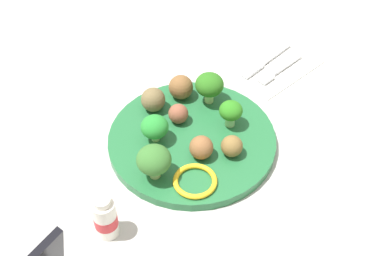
{
  "coord_description": "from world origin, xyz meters",
  "views": [
    {
      "loc": [
        0.4,
        0.41,
        0.61
      ],
      "look_at": [
        0.0,
        0.0,
        0.04
      ],
      "focal_mm": 46.6,
      "sensor_mm": 36.0,
      "label": 1
    }
  ],
  "objects_px": {
    "knife": "(264,61)",
    "broccoli_floret_near_rim": "(231,112)",
    "broccoli_floret_mid_left": "(209,85)",
    "fork": "(278,70)",
    "yogurt_bottle": "(105,218)",
    "plate": "(192,140)",
    "meatball_mid_left": "(154,99)",
    "meatball_front_right": "(181,87)",
    "meatball_mid_right": "(178,114)",
    "napkin": "(273,66)",
    "meatball_far_rim": "(201,147)",
    "broccoli_floret_front_left": "(155,127)",
    "meatball_back_left": "(232,146)",
    "broccoli_floret_back_left": "(154,160)",
    "pepper_ring_far_rim": "(195,181)"
  },
  "relations": [
    {
      "from": "knife",
      "to": "broccoli_floret_near_rim",
      "type": "bearing_deg",
      "value": 22.35
    },
    {
      "from": "broccoli_floret_back_left",
      "to": "pepper_ring_far_rim",
      "type": "relative_size",
      "value": 0.85
    },
    {
      "from": "plate",
      "to": "meatball_mid_left",
      "type": "relative_size",
      "value": 6.6
    },
    {
      "from": "broccoli_floret_back_left",
      "to": "fork",
      "type": "relative_size",
      "value": 0.48
    },
    {
      "from": "meatball_mid_left",
      "to": "meatball_far_rim",
      "type": "bearing_deg",
      "value": 81.16
    },
    {
      "from": "meatball_back_left",
      "to": "knife",
      "type": "bearing_deg",
      "value": -152.3
    },
    {
      "from": "meatball_far_rim",
      "to": "meatball_front_right",
      "type": "relative_size",
      "value": 0.88
    },
    {
      "from": "broccoli_floret_back_left",
      "to": "plate",
      "type": "bearing_deg",
      "value": -168.98
    },
    {
      "from": "meatball_far_rim",
      "to": "meatball_front_right",
      "type": "bearing_deg",
      "value": -121.14
    },
    {
      "from": "meatball_mid_right",
      "to": "napkin",
      "type": "distance_m",
      "value": 0.25
    },
    {
      "from": "broccoli_floret_mid_left",
      "to": "fork",
      "type": "distance_m",
      "value": 0.18
    },
    {
      "from": "meatball_mid_left",
      "to": "pepper_ring_far_rim",
      "type": "xyz_separation_m",
      "value": [
        0.07,
        0.17,
        -0.02
      ]
    },
    {
      "from": "broccoli_floret_back_left",
      "to": "knife",
      "type": "bearing_deg",
      "value": -168.58
    },
    {
      "from": "broccoli_floret_mid_left",
      "to": "napkin",
      "type": "bearing_deg",
      "value": 177.76
    },
    {
      "from": "meatball_mid_left",
      "to": "napkin",
      "type": "xyz_separation_m",
      "value": [
        -0.26,
        0.06,
        -0.03
      ]
    },
    {
      "from": "meatball_front_right",
      "to": "pepper_ring_far_rim",
      "type": "distance_m",
      "value": 0.2
    },
    {
      "from": "fork",
      "to": "yogurt_bottle",
      "type": "height_order",
      "value": "yogurt_bottle"
    },
    {
      "from": "broccoli_floret_near_rim",
      "to": "meatball_mid_right",
      "type": "relative_size",
      "value": 1.41
    },
    {
      "from": "meatball_front_right",
      "to": "meatball_mid_right",
      "type": "bearing_deg",
      "value": 42.25
    },
    {
      "from": "knife",
      "to": "yogurt_bottle",
      "type": "bearing_deg",
      "value": 11.18
    },
    {
      "from": "pepper_ring_far_rim",
      "to": "meatball_mid_right",
      "type": "bearing_deg",
      "value": -122.99
    },
    {
      "from": "meatball_front_right",
      "to": "meatball_mid_left",
      "type": "height_order",
      "value": "meatball_front_right"
    },
    {
      "from": "fork",
      "to": "broccoli_floret_back_left",
      "type": "bearing_deg",
      "value": 5.8
    },
    {
      "from": "meatball_back_left",
      "to": "yogurt_bottle",
      "type": "xyz_separation_m",
      "value": [
        0.23,
        -0.03,
        0.0
      ]
    },
    {
      "from": "plate",
      "to": "pepper_ring_far_rim",
      "type": "xyz_separation_m",
      "value": [
        0.07,
        0.07,
        0.01
      ]
    },
    {
      "from": "broccoli_floret_near_rim",
      "to": "meatball_far_rim",
      "type": "relative_size",
      "value": 1.26
    },
    {
      "from": "broccoli_floret_near_rim",
      "to": "napkin",
      "type": "distance_m",
      "value": 0.21
    },
    {
      "from": "meatball_front_right",
      "to": "fork",
      "type": "relative_size",
      "value": 0.36
    },
    {
      "from": "plate",
      "to": "meatball_mid_left",
      "type": "distance_m",
      "value": 0.1
    },
    {
      "from": "plate",
      "to": "meatball_far_rim",
      "type": "relative_size",
      "value": 7.28
    },
    {
      "from": "broccoli_floret_mid_left",
      "to": "broccoli_floret_front_left",
      "type": "relative_size",
      "value": 1.22
    },
    {
      "from": "yogurt_bottle",
      "to": "broccoli_floret_near_rim",
      "type": "bearing_deg",
      "value": -177.04
    },
    {
      "from": "knife",
      "to": "meatball_far_rim",
      "type": "bearing_deg",
      "value": 18.72
    },
    {
      "from": "meatball_back_left",
      "to": "meatball_front_right",
      "type": "bearing_deg",
      "value": -103.78
    },
    {
      "from": "broccoli_floret_near_rim",
      "to": "broccoli_floret_front_left",
      "type": "bearing_deg",
      "value": -28.91
    },
    {
      "from": "meatball_far_rim",
      "to": "meatball_mid_right",
      "type": "distance_m",
      "value": 0.09
    },
    {
      "from": "plate",
      "to": "meatball_front_right",
      "type": "height_order",
      "value": "meatball_front_right"
    },
    {
      "from": "broccoli_floret_mid_left",
      "to": "knife",
      "type": "distance_m",
      "value": 0.18
    },
    {
      "from": "plate",
      "to": "meatball_far_rim",
      "type": "xyz_separation_m",
      "value": [
        0.02,
        0.04,
        0.03
      ]
    },
    {
      "from": "broccoli_floret_front_left",
      "to": "meatball_mid_left",
      "type": "bearing_deg",
      "value": -130.31
    },
    {
      "from": "napkin",
      "to": "fork",
      "type": "relative_size",
      "value": 1.41
    },
    {
      "from": "napkin",
      "to": "knife",
      "type": "xyz_separation_m",
      "value": [
        0.01,
        -0.02,
        0.0
      ]
    },
    {
      "from": "meatball_back_left",
      "to": "knife",
      "type": "height_order",
      "value": "meatball_back_left"
    },
    {
      "from": "meatball_front_right",
      "to": "yogurt_bottle",
      "type": "xyz_separation_m",
      "value": [
        0.26,
        0.12,
        -0.0
      ]
    },
    {
      "from": "broccoli_floret_back_left",
      "to": "pepper_ring_far_rim",
      "type": "height_order",
      "value": "broccoli_floret_back_left"
    },
    {
      "from": "plate",
      "to": "meatball_mid_left",
      "type": "bearing_deg",
      "value": -91.02
    },
    {
      "from": "broccoli_floret_back_left",
      "to": "knife",
      "type": "height_order",
      "value": "broccoli_floret_back_left"
    },
    {
      "from": "meatball_front_right",
      "to": "meatball_far_rim",
      "type": "bearing_deg",
      "value": 58.86
    },
    {
      "from": "broccoli_floret_near_rim",
      "to": "broccoli_floret_back_left",
      "type": "height_order",
      "value": "broccoli_floret_back_left"
    },
    {
      "from": "yogurt_bottle",
      "to": "broccoli_floret_back_left",
      "type": "bearing_deg",
      "value": -169.61
    }
  ]
}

